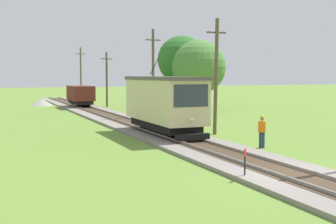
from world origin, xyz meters
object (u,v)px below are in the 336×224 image
at_px(tree_right_near, 199,67).
at_px(utility_pole_near_tram, 216,76).
at_px(track_worker, 262,130).
at_px(utility_pole_distant, 81,73).
at_px(gravel_pile, 41,102).
at_px(tree_left_near, 182,60).
at_px(utility_pole_mid, 153,73).
at_px(utility_pole_far, 107,79).
at_px(freight_car, 80,95).
at_px(trackside_signal_marker, 245,162).
at_px(red_tram, 164,102).

bearing_deg(tree_right_near, utility_pole_near_tram, -113.60).
xyz_separation_m(track_worker, tree_right_near, (8.21, 23.74, 3.80)).
relative_size(utility_pole_distant, gravel_pile, 2.75).
relative_size(utility_pole_distant, tree_left_near, 0.94).
bearing_deg(utility_pole_distant, utility_pole_mid, -90.00).
xyz_separation_m(utility_pole_near_tram, tree_left_near, (8.24, 23.32, 1.85)).
bearing_deg(track_worker, utility_pole_far, 45.25).
bearing_deg(utility_pole_mid, tree_right_near, 39.88).
distance_m(utility_pole_near_tram, tree_right_near, 19.76).
height_order(utility_pole_near_tram, utility_pole_distant, utility_pole_distant).
bearing_deg(utility_pole_far, utility_pole_mid, -90.00).
xyz_separation_m(utility_pole_near_tram, utility_pole_mid, (0.00, 11.48, 0.21)).
xyz_separation_m(gravel_pile, tree_right_near, (15.15, -14.38, 4.30)).
bearing_deg(tree_left_near, freight_car, 163.87).
relative_size(utility_pole_far, utility_pole_distant, 0.82).
height_order(utility_pole_mid, tree_right_near, utility_pole_mid).
bearing_deg(tree_right_near, utility_pole_distant, 107.64).
xyz_separation_m(freight_car, tree_left_near, (11.66, -3.37, 4.17)).
height_order(utility_pole_distant, trackside_signal_marker, utility_pole_distant).
distance_m(utility_pole_mid, tree_left_near, 14.52).
distance_m(utility_pole_distant, trackside_signal_marker, 54.74).
height_order(gravel_pile, tree_left_near, tree_left_near).
xyz_separation_m(utility_pole_far, track_worker, (-0.31, -33.10, -2.45)).
xyz_separation_m(trackside_signal_marker, gravel_pile, (-2.13, 43.92, -0.18)).
height_order(track_worker, tree_left_near, tree_left_near).
xyz_separation_m(freight_car, utility_pole_near_tram, (3.41, -26.69, 2.32)).
distance_m(red_tram, gravel_pile, 32.09).
distance_m(utility_pole_mid, tree_right_near, 10.32).
xyz_separation_m(utility_pole_mid, track_worker, (-0.31, -17.14, -3.09)).
bearing_deg(gravel_pile, tree_right_near, -43.50).
bearing_deg(utility_pole_distant, tree_right_near, -72.36).
bearing_deg(utility_pole_mid, gravel_pile, 109.06).
distance_m(freight_car, utility_pole_near_tram, 27.01).
height_order(freight_car, utility_pole_near_tram, utility_pole_near_tram).
bearing_deg(utility_pole_distant, freight_car, -101.88).
relative_size(utility_pole_mid, utility_pole_distant, 0.98).
bearing_deg(tree_left_near, tree_right_near, -93.75).
bearing_deg(freight_car, gravel_pile, 123.59).
bearing_deg(utility_pole_distant, tree_left_near, -67.20).
xyz_separation_m(utility_pole_near_tram, utility_pole_distant, (0.00, 42.93, 0.30)).
bearing_deg(gravel_pile, trackside_signal_marker, -87.23).
xyz_separation_m(utility_pole_near_tram, gravel_pile, (-7.25, 32.46, -3.39)).
height_order(utility_pole_far, tree_left_near, tree_left_near).
xyz_separation_m(red_tram, utility_pole_near_tram, (3.41, -0.65, 1.68)).
xyz_separation_m(utility_pole_mid, trackside_signal_marker, (-5.12, -22.94, -3.41)).
height_order(freight_car, utility_pole_far, utility_pole_far).
relative_size(freight_car, tree_right_near, 0.67).
distance_m(freight_car, gravel_pile, 7.01).
bearing_deg(trackside_signal_marker, utility_pole_near_tram, 65.94).
xyz_separation_m(utility_pole_far, tree_right_near, (7.90, -9.37, 1.34)).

